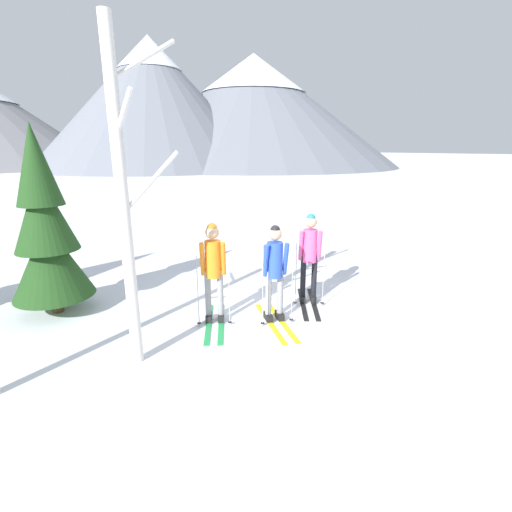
% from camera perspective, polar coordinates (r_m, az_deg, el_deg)
% --- Properties ---
extents(ground_plane, '(400.00, 400.00, 0.00)m').
position_cam_1_polar(ground_plane, '(7.22, 1.70, -8.80)').
color(ground_plane, white).
extents(skier_in_orange, '(1.03, 1.55, 1.82)m').
position_cam_1_polar(skier_in_orange, '(6.61, -6.49, -1.64)').
color(skier_in_orange, green).
rests_on(skier_in_orange, ground).
extents(skier_in_blue, '(0.78, 1.69, 1.77)m').
position_cam_1_polar(skier_in_blue, '(6.63, 2.81, -1.81)').
color(skier_in_blue, yellow).
rests_on(skier_in_blue, ground).
extents(skier_in_pink, '(1.16, 1.51, 1.82)m').
position_cam_1_polar(skier_in_pink, '(7.49, 8.12, 0.47)').
color(skier_in_pink, black).
rests_on(skier_in_pink, ground).
extents(pine_tree_near, '(1.44, 1.44, 3.47)m').
position_cam_1_polar(pine_tree_near, '(7.82, -29.28, 3.34)').
color(pine_tree_near, '#51381E').
rests_on(pine_tree_near, ground).
extents(birch_tree_tall, '(0.95, 0.51, 4.58)m').
position_cam_1_polar(birch_tree_tall, '(5.28, -19.32, 7.85)').
color(birch_tree_tall, silver).
rests_on(birch_tree_tall, ground).
extents(mountain_ridge_distant, '(97.70, 67.19, 21.29)m').
position_cam_1_polar(mountain_ridge_distant, '(65.45, -24.19, 20.16)').
color(mountain_ridge_distant, gray).
rests_on(mountain_ridge_distant, ground).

